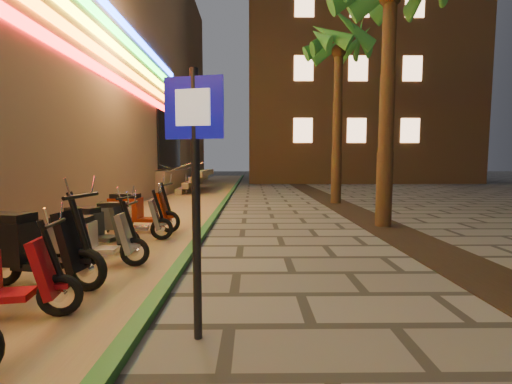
{
  "coord_description": "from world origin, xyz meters",
  "views": [
    {
      "loc": [
        0.23,
        -1.66,
        1.66
      ],
      "look_at": [
        0.29,
        3.55,
        1.2
      ],
      "focal_mm": 24.0,
      "sensor_mm": 36.0,
      "label": 1
    }
  ],
  "objects_px": {
    "scooter_9": "(88,239)",
    "scooter_12": "(136,211)",
    "scooter_8": "(25,246)",
    "scooter_10": "(94,227)",
    "pedestrian_sign": "(195,167)",
    "scooter_11": "(126,219)"
  },
  "relations": [
    {
      "from": "scooter_9",
      "to": "scooter_12",
      "type": "relative_size",
      "value": 0.89
    },
    {
      "from": "scooter_8",
      "to": "scooter_12",
      "type": "xyz_separation_m",
      "value": [
        0.23,
        3.6,
        -0.04
      ]
    },
    {
      "from": "scooter_10",
      "to": "scooter_9",
      "type": "bearing_deg",
      "value": -54.73
    },
    {
      "from": "scooter_10",
      "to": "scooter_12",
      "type": "height_order",
      "value": "scooter_12"
    },
    {
      "from": "scooter_8",
      "to": "pedestrian_sign",
      "type": "bearing_deg",
      "value": -18.76
    },
    {
      "from": "scooter_10",
      "to": "scooter_12",
      "type": "distance_m",
      "value": 1.81
    },
    {
      "from": "scooter_8",
      "to": "scooter_12",
      "type": "bearing_deg",
      "value": 95.9
    },
    {
      "from": "pedestrian_sign",
      "to": "scooter_12",
      "type": "relative_size",
      "value": 1.47
    },
    {
      "from": "scooter_9",
      "to": "scooter_12",
      "type": "height_order",
      "value": "scooter_12"
    },
    {
      "from": "scooter_9",
      "to": "scooter_12",
      "type": "xyz_separation_m",
      "value": [
        -0.16,
        2.72,
        0.06
      ]
    },
    {
      "from": "scooter_10",
      "to": "scooter_11",
      "type": "distance_m",
      "value": 0.89
    },
    {
      "from": "scooter_8",
      "to": "scooter_11",
      "type": "height_order",
      "value": "scooter_8"
    },
    {
      "from": "scooter_8",
      "to": "scooter_9",
      "type": "xyz_separation_m",
      "value": [
        0.4,
        0.88,
        -0.1
      ]
    },
    {
      "from": "scooter_8",
      "to": "scooter_11",
      "type": "distance_m",
      "value": 2.67
    },
    {
      "from": "scooter_10",
      "to": "scooter_11",
      "type": "relative_size",
      "value": 0.99
    },
    {
      "from": "scooter_10",
      "to": "scooter_11",
      "type": "bearing_deg",
      "value": 87.87
    },
    {
      "from": "scooter_11",
      "to": "scooter_10",
      "type": "bearing_deg",
      "value": -116.57
    },
    {
      "from": "scooter_12",
      "to": "scooter_9",
      "type": "bearing_deg",
      "value": -80.09
    },
    {
      "from": "pedestrian_sign",
      "to": "scooter_12",
      "type": "xyz_separation_m",
      "value": [
        -2.23,
        4.93,
        -1.09
      ]
    },
    {
      "from": "pedestrian_sign",
      "to": "scooter_9",
      "type": "distance_m",
      "value": 3.23
    },
    {
      "from": "scooter_12",
      "to": "scooter_11",
      "type": "bearing_deg",
      "value": -77.55
    },
    {
      "from": "scooter_11",
      "to": "scooter_12",
      "type": "height_order",
      "value": "scooter_12"
    }
  ]
}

